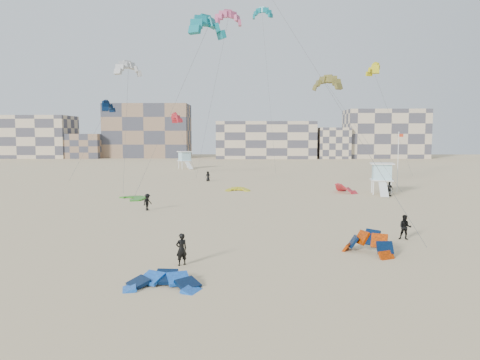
{
  "coord_description": "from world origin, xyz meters",
  "views": [
    {
      "loc": [
        4.43,
        -25.87,
        7.71
      ],
      "look_at": [
        3.83,
        6.0,
        4.62
      ],
      "focal_mm": 35.0,
      "sensor_mm": 36.0,
      "label": 1
    }
  ],
  "objects_px": {
    "kite_ground_blue": "(162,288)",
    "lifeguard_tower_near": "(382,179)",
    "kitesurfer_main": "(181,249)",
    "kite_ground_orange": "(368,254)"
  },
  "relations": [
    {
      "from": "kite_ground_blue",
      "to": "lifeguard_tower_near",
      "type": "height_order",
      "value": "lifeguard_tower_near"
    },
    {
      "from": "kitesurfer_main",
      "to": "kite_ground_orange",
      "type": "bearing_deg",
      "value": 160.64
    },
    {
      "from": "kitesurfer_main",
      "to": "kite_ground_blue",
      "type": "bearing_deg",
      "value": 51.54
    },
    {
      "from": "kite_ground_orange",
      "to": "lifeguard_tower_near",
      "type": "relative_size",
      "value": 0.6
    },
    {
      "from": "kitesurfer_main",
      "to": "lifeguard_tower_near",
      "type": "relative_size",
      "value": 0.33
    },
    {
      "from": "kite_ground_blue",
      "to": "lifeguard_tower_near",
      "type": "xyz_separation_m",
      "value": [
        21.69,
        38.01,
        2.01
      ]
    },
    {
      "from": "kite_ground_orange",
      "to": "kitesurfer_main",
      "type": "bearing_deg",
      "value": -120.15
    },
    {
      "from": "kite_ground_orange",
      "to": "lifeguard_tower_near",
      "type": "distance_m",
      "value": 32.54
    },
    {
      "from": "kitesurfer_main",
      "to": "lifeguard_tower_near",
      "type": "xyz_separation_m",
      "value": [
        21.29,
        33.88,
        1.05
      ]
    },
    {
      "from": "kite_ground_orange",
      "to": "kitesurfer_main",
      "type": "height_order",
      "value": "kitesurfer_main"
    }
  ]
}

